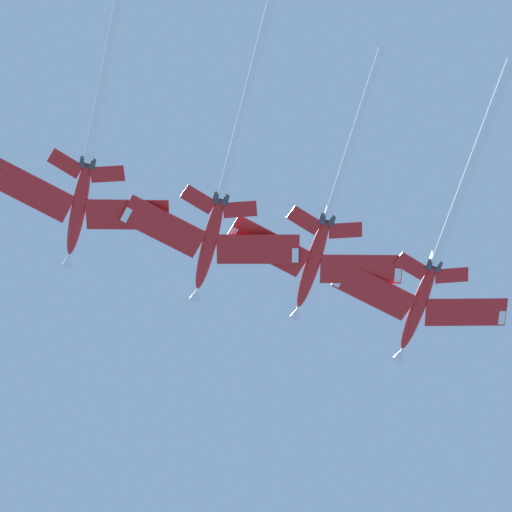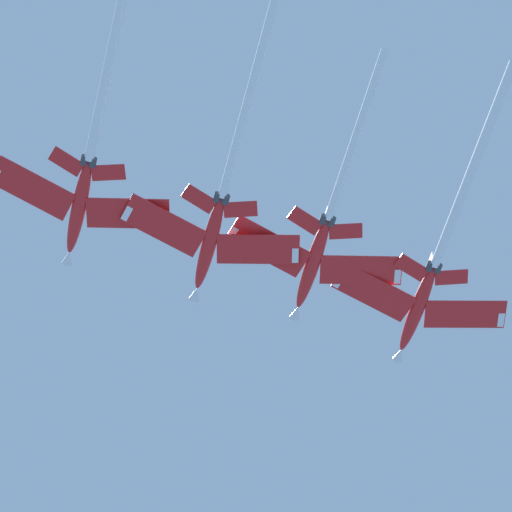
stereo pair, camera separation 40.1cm
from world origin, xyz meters
name	(u,v)px [view 1 (the left image)]	position (x,y,z in m)	size (l,w,h in m)	color
jet_far_left	(87,167)	(25.23, -2.70, 124.53)	(19.81, 30.34, 9.15)	red
jet_inner_left	(221,198)	(11.74, -8.20, 123.90)	(21.56, 35.16, 10.00)	red
jet_centre	(323,233)	(1.58, -14.03, 124.92)	(19.68, 30.41, 9.35)	red
jet_inner_right	(436,261)	(-10.13, -18.95, 124.63)	(21.18, 34.68, 11.22)	red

